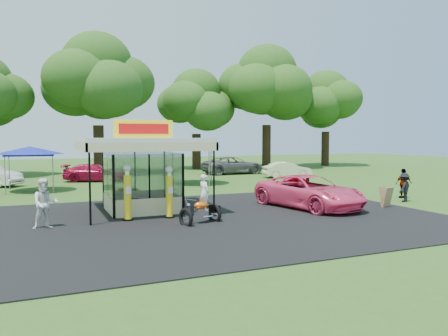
{
  "coord_description": "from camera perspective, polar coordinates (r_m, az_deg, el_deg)",
  "views": [
    {
      "loc": [
        -6.32,
        -14.77,
        3.4
      ],
      "look_at": [
        1.68,
        4.0,
        1.97
      ],
      "focal_mm": 35.0,
      "sensor_mm": 36.0,
      "label": 1
    }
  ],
  "objects": [
    {
      "name": "kiosk_car",
      "position": [
        22.58,
        -11.87,
        -3.51
      ],
      "size": [
        2.82,
        1.13,
        0.96
      ],
      "primitive_type": "imported",
      "rotation": [
        0.0,
        0.0,
        1.57
      ],
      "color": "yellow",
      "rests_on": "ground"
    },
    {
      "name": "ground",
      "position": [
        16.42,
        0.09,
        -7.94
      ],
      "size": [
        120.0,
        120.0,
        0.0
      ],
      "primitive_type": "plane",
      "color": "#2F571B",
      "rests_on": "ground"
    },
    {
      "name": "oak_far_e",
      "position": [
        49.32,
        5.61,
        9.93
      ],
      "size": [
        11.2,
        11.2,
        13.33
      ],
      "color": "black",
      "rests_on": "ground"
    },
    {
      "name": "gas_station_kiosk",
      "position": [
        20.3,
        -10.71,
        -0.63
      ],
      "size": [
        5.4,
        5.4,
        4.18
      ],
      "color": "white",
      "rests_on": "ground"
    },
    {
      "name": "gas_pump_left",
      "position": [
        18.11,
        -12.48,
        -3.32
      ],
      "size": [
        0.44,
        0.44,
        2.34
      ],
      "color": "black",
      "rests_on": "ground"
    },
    {
      "name": "a_frame_sign",
      "position": [
        22.6,
        20.38,
        -3.6
      ],
      "size": [
        0.6,
        0.6,
        1.0
      ],
      "rotation": [
        0.0,
        0.0,
        0.19
      ],
      "color": "#593819",
      "rests_on": "ground"
    },
    {
      "name": "oak_far_f",
      "position": [
        54.23,
        13.17,
        7.88
      ],
      "size": [
        9.27,
        9.27,
        11.17
      ],
      "color": "black",
      "rests_on": "ground"
    },
    {
      "name": "motorcycle",
      "position": [
        17.26,
        -2.77,
        -4.69
      ],
      "size": [
        1.79,
        1.27,
        2.03
      ],
      "rotation": [
        0.0,
        0.0,
        0.33
      ],
      "color": "black",
      "rests_on": "ground"
    },
    {
      "name": "tent_east",
      "position": [
        31.94,
        -4.59,
        3.27
      ],
      "size": [
        4.74,
        4.74,
        3.31
      ],
      "rotation": [
        0.0,
        0.0,
        -0.42
      ],
      "color": "gray",
      "rests_on": "ground"
    },
    {
      "name": "tent_west",
      "position": [
        29.99,
        -24.03,
        2.09
      ],
      "size": [
        4.07,
        4.07,
        2.85
      ],
      "rotation": [
        0.0,
        0.0,
        -0.03
      ],
      "color": "gray",
      "rests_on": "ground"
    },
    {
      "name": "asphalt_apron",
      "position": [
        18.24,
        -2.4,
        -6.68
      ],
      "size": [
        20.0,
        14.0,
        0.04
      ],
      "primitive_type": "cube",
      "color": "black",
      "rests_on": "ground"
    },
    {
      "name": "spare_tires",
      "position": [
        19.2,
        -11.75,
        -5.03
      ],
      "size": [
        1.01,
        0.66,
        0.85
      ],
      "rotation": [
        0.0,
        0.0,
        0.09
      ],
      "color": "black",
      "rests_on": "ground"
    },
    {
      "name": "oak_far_d",
      "position": [
        47.74,
        -3.64,
        7.99
      ],
      "size": [
        8.87,
        8.87,
        10.55
      ],
      "color": "black",
      "rests_on": "ground"
    },
    {
      "name": "bg_car_b",
      "position": [
        35.17,
        -16.55,
        -0.6
      ],
      "size": [
        5.04,
        3.33,
        1.36
      ],
      "primitive_type": "imported",
      "rotation": [
        0.0,
        0.0,
        1.24
      ],
      "color": "maroon",
      "rests_on": "ground"
    },
    {
      "name": "pink_sedan",
      "position": [
        21.36,
        11.08,
        -3.07
      ],
      "size": [
        3.73,
        6.14,
        1.59
      ],
      "primitive_type": "imported",
      "rotation": [
        0.0,
        0.0,
        0.2
      ],
      "color": "#F84377",
      "rests_on": "ground"
    },
    {
      "name": "spectator_east_b",
      "position": [
        26.45,
        22.41,
        -1.87
      ],
      "size": [
        1.04,
        0.59,
        1.66
      ],
      "primitive_type": "imported",
      "rotation": [
        0.0,
        0.0,
        2.94
      ],
      "color": "gray",
      "rests_on": "ground"
    },
    {
      "name": "gas_pump_right",
      "position": [
        18.43,
        -7.15,
        -3.32
      ],
      "size": [
        0.41,
        0.41,
        2.21
      ],
      "color": "black",
      "rests_on": "ground"
    },
    {
      "name": "bg_car_d",
      "position": [
        40.84,
        1.21,
        0.36
      ],
      "size": [
        5.83,
        2.77,
        1.61
      ],
      "primitive_type": "imported",
      "rotation": [
        0.0,
        0.0,
        1.59
      ],
      "color": "#575759",
      "rests_on": "ground"
    },
    {
      "name": "spectator_east_a",
      "position": [
        24.96,
        22.5,
        -2.35
      ],
      "size": [
        1.14,
        0.92,
        1.54
      ],
      "primitive_type": "imported",
      "rotation": [
        0.0,
        0.0,
        3.54
      ],
      "color": "black",
      "rests_on": "ground"
    },
    {
      "name": "oak_far_c",
      "position": [
        42.8,
        -16.19,
        10.21
      ],
      "size": [
        10.89,
        10.89,
        12.84
      ],
      "color": "black",
      "rests_on": "ground"
    },
    {
      "name": "bg_car_e",
      "position": [
        37.38,
        8.23,
        -0.23
      ],
      "size": [
        4.25,
        2.16,
        1.34
      ],
      "primitive_type": "imported",
      "rotation": [
        0.0,
        0.0,
        1.38
      ],
      "color": "beige",
      "rests_on": "ground"
    },
    {
      "name": "spectator_west",
      "position": [
        17.55,
        -22.35,
        -4.34
      ],
      "size": [
        1.0,
        0.82,
        1.89
      ],
      "primitive_type": "imported",
      "rotation": [
        0.0,
        0.0,
        0.12
      ],
      "color": "white",
      "rests_on": "ground"
    }
  ]
}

